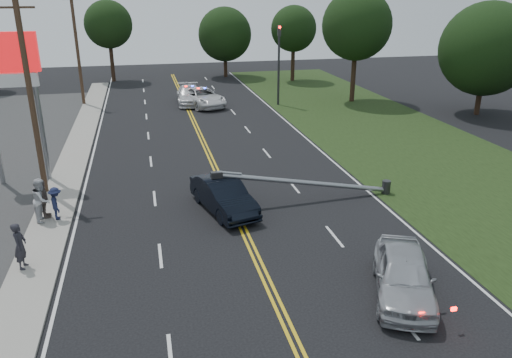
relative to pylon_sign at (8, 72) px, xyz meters
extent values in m
plane|color=black|center=(10.50, -14.00, -6.00)|extent=(120.00, 120.00, 0.00)
cube|color=gray|center=(2.10, -4.00, -5.94)|extent=(1.80, 70.00, 0.12)
cube|color=black|center=(24.00, -4.00, -5.99)|extent=(12.00, 80.00, 0.01)
cube|color=gold|center=(10.50, -4.00, -5.99)|extent=(0.36, 80.00, 0.00)
cylinder|color=gray|center=(1.20, 0.00, -2.50)|extent=(0.24, 0.24, 7.00)
cube|color=red|center=(0.00, 0.00, 1.00)|extent=(3.20, 0.35, 2.00)
cube|color=white|center=(0.00, 0.00, -0.40)|extent=(2.80, 0.30, 0.70)
cylinder|color=#2D2D30|center=(18.80, 16.00, -2.50)|extent=(0.20, 0.20, 7.00)
cube|color=#2D2D30|center=(18.80, 16.00, 0.60)|extent=(0.28, 0.28, 0.90)
sphere|color=#FF0C07|center=(18.80, 15.84, 0.90)|extent=(0.22, 0.22, 0.22)
cylinder|color=#2D2D30|center=(18.60, -6.00, -5.65)|extent=(0.44, 0.44, 0.70)
cylinder|color=gray|center=(14.17, -6.00, -5.02)|extent=(8.90, 0.24, 1.80)
cube|color=#2D2D30|center=(9.74, -6.00, -4.23)|extent=(0.55, 0.32, 0.30)
cylinder|color=#382619|center=(1.30, -2.00, -1.00)|extent=(0.28, 0.28, 10.00)
cube|color=#382619|center=(1.30, -2.00, 3.20)|extent=(1.60, 0.10, 0.10)
cylinder|color=#382619|center=(1.30, 20.00, -1.00)|extent=(0.28, 0.28, 10.00)
cylinder|color=black|center=(3.52, 32.61, -4.16)|extent=(0.44, 0.44, 3.68)
sphere|color=black|center=(3.52, 32.61, 0.35)|extent=(5.28, 5.28, 5.28)
cylinder|color=black|center=(16.76, 32.86, -4.54)|extent=(0.44, 0.44, 2.91)
sphere|color=black|center=(16.76, 32.86, -0.99)|extent=(6.32, 6.32, 6.32)
cylinder|color=black|center=(23.91, 28.34, -4.30)|extent=(0.44, 0.44, 3.39)
sphere|color=black|center=(23.91, 28.34, -0.15)|extent=(5.13, 5.13, 5.13)
cylinder|color=black|center=(26.07, 15.97, -3.97)|extent=(0.44, 0.44, 4.05)
sphere|color=black|center=(26.07, 15.97, 0.97)|extent=(6.32, 6.32, 6.32)
cylinder|color=black|center=(34.33, 8.56, -4.42)|extent=(0.44, 0.44, 3.15)
sphere|color=black|center=(34.33, 8.56, -0.57)|extent=(7.56, 7.56, 7.56)
imported|color=black|center=(10.00, -6.26, -5.21)|extent=(2.84, 5.05, 1.58)
imported|color=#ADB0B6|center=(14.86, -14.66, -5.19)|extent=(3.61, 5.12, 1.62)
imported|color=silver|center=(11.88, 17.03, -5.18)|extent=(4.46, 6.44, 1.63)
imported|color=silver|center=(10.89, 18.27, -5.19)|extent=(2.49, 5.66, 1.62)
imported|color=#25242B|center=(1.72, -9.95, -4.96)|extent=(0.52, 0.72, 1.83)
imported|color=#B9BABF|center=(1.82, -5.71, -4.87)|extent=(0.86, 1.06, 2.01)
imported|color=#181E3E|center=(2.40, -5.72, -5.11)|extent=(0.80, 1.10, 1.53)
imported|color=#61554E|center=(1.85, -5.42, -4.96)|extent=(0.56, 1.12, 1.84)
camera|label=1|loc=(6.60, -27.95, 3.95)|focal=35.00mm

